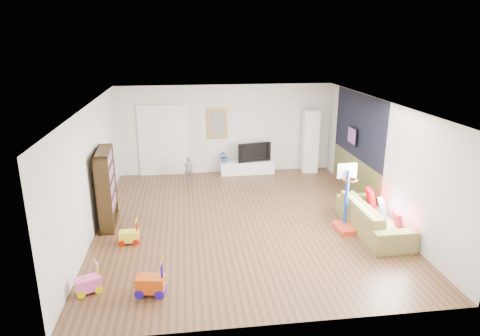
{
  "coord_description": "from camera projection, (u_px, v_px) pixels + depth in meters",
  "views": [
    {
      "loc": [
        -1.24,
        -8.99,
        4.11
      ],
      "look_at": [
        0.0,
        0.4,
        1.15
      ],
      "focal_mm": 32.0,
      "sensor_mm": 36.0,
      "label": 1
    }
  ],
  "objects": [
    {
      "name": "pillow_right",
      "position": [
        371.0,
        198.0,
        9.84
      ],
      "size": [
        0.16,
        0.41,
        0.4
      ],
      "primitive_type": "cube",
      "rotation": [
        0.0,
        0.0,
        -0.14
      ],
      "color": "#C30008",
      "rests_on": "sofa"
    },
    {
      "name": "bookshelf",
      "position": [
        106.0,
        188.0,
        9.45
      ],
      "size": [
        0.38,
        1.2,
        1.74
      ],
      "primitive_type": "cube",
      "rotation": [
        0.0,
        0.0,
        0.06
      ],
      "color": "#32230F",
      "rests_on": "ground"
    },
    {
      "name": "wall_right",
      "position": [
        381.0,
        159.0,
        9.89
      ],
      "size": [
        0.0,
        7.5,
        2.7
      ],
      "primitive_type": "cube",
      "color": "white",
      "rests_on": "ground"
    },
    {
      "name": "tall_cabinet",
      "position": [
        310.0,
        141.0,
        13.2
      ],
      "size": [
        0.48,
        0.48,
        1.94
      ],
      "primitive_type": "cube",
      "rotation": [
        0.0,
        0.0,
        -0.07
      ],
      "color": "white",
      "rests_on": "ground"
    },
    {
      "name": "pillow_center",
      "position": [
        382.0,
        209.0,
        9.22
      ],
      "size": [
        0.22,
        0.42,
        0.4
      ],
      "primitive_type": "cube",
      "rotation": [
        0.0,
        0.0,
        -0.3
      ],
      "color": "silver",
      "rests_on": "sofa"
    },
    {
      "name": "olive_wainscot",
      "position": [
        354.0,
        175.0,
        11.47
      ],
      "size": [
        0.01,
        3.2,
        1.0
      ],
      "primitive_type": "cube",
      "color": "brown",
      "rests_on": "wall_right"
    },
    {
      "name": "ride_on_orange",
      "position": [
        150.0,
        278.0,
        6.98
      ],
      "size": [
        0.5,
        0.35,
        0.62
      ],
      "primitive_type": "cube",
      "rotation": [
        0.0,
        0.0,
        -0.15
      ],
      "color": "#CB480D",
      "rests_on": "ground"
    },
    {
      "name": "wall_back",
      "position": [
        226.0,
        129.0,
        13.03
      ],
      "size": [
        6.5,
        0.0,
        2.7
      ],
      "primitive_type": "cube",
      "color": "silver",
      "rests_on": "ground"
    },
    {
      "name": "doorway",
      "position": [
        163.0,
        141.0,
        12.85
      ],
      "size": [
        1.45,
        0.06,
        2.1
      ],
      "primitive_type": "cube",
      "color": "white",
      "rests_on": "ground"
    },
    {
      "name": "wall_left",
      "position": [
        91.0,
        171.0,
        9.08
      ],
      "size": [
        0.0,
        7.5,
        2.7
      ],
      "primitive_type": "cube",
      "color": "silver",
      "rests_on": "ground"
    },
    {
      "name": "artwork_right",
      "position": [
        352.0,
        136.0,
        11.34
      ],
      "size": [
        0.04,
        0.56,
        0.46
      ],
      "primitive_type": "cube",
      "color": "#7F3F8C",
      "rests_on": "wall_right"
    },
    {
      "name": "wall_front",
      "position": [
        279.0,
        242.0,
        5.94
      ],
      "size": [
        6.5,
        0.0,
        2.7
      ],
      "primitive_type": "cube",
      "color": "silver",
      "rests_on": "ground"
    },
    {
      "name": "pillow_left",
      "position": [
        398.0,
        220.0,
        8.64
      ],
      "size": [
        0.15,
        0.36,
        0.35
      ],
      "primitive_type": "cube",
      "rotation": [
        0.0,
        0.0,
        -0.16
      ],
      "color": "#D1244B",
      "rests_on": "sofa"
    },
    {
      "name": "ceiling",
      "position": [
        242.0,
        104.0,
        9.08
      ],
      "size": [
        6.5,
        7.5,
        0.0
      ],
      "primitive_type": "cube",
      "color": "white",
      "rests_on": "ground"
    },
    {
      "name": "basketball_hoop",
      "position": [
        350.0,
        199.0,
        9.18
      ],
      "size": [
        0.54,
        0.65,
        1.48
      ],
      "primitive_type": "cube",
      "rotation": [
        0.0,
        0.0,
        0.06
      ],
      "color": "red",
      "rests_on": "ground"
    },
    {
      "name": "ride_on_yellow",
      "position": [
        129.0,
        232.0,
        8.72
      ],
      "size": [
        0.39,
        0.24,
        0.52
      ],
      "primitive_type": "cube",
      "rotation": [
        0.0,
        0.0,
        0.0
      ],
      "color": "yellow",
      "rests_on": "ground"
    },
    {
      "name": "navy_accent",
      "position": [
        359.0,
        126.0,
        11.07
      ],
      "size": [
        0.01,
        3.2,
        1.7
      ],
      "primitive_type": "cube",
      "color": "black",
      "rests_on": "wall_right"
    },
    {
      "name": "media_console",
      "position": [
        247.0,
        167.0,
        13.2
      ],
      "size": [
        1.66,
        0.45,
        0.39
      ],
      "primitive_type": "cube",
      "rotation": [
        0.0,
        0.0,
        0.02
      ],
      "color": "white",
      "rests_on": "ground"
    },
    {
      "name": "tv",
      "position": [
        253.0,
        152.0,
        13.1
      ],
      "size": [
        1.05,
        0.33,
        0.6
      ],
      "primitive_type": "imported",
      "rotation": [
        0.0,
        0.0,
        0.19
      ],
      "color": "black",
      "rests_on": "media_console"
    },
    {
      "name": "child",
      "position": [
        189.0,
        169.0,
        12.47
      ],
      "size": [
        0.3,
        0.22,
        0.73
      ],
      "primitive_type": "imported",
      "rotation": [
        0.0,
        0.0,
        3.33
      ],
      "color": "slate",
      "rests_on": "ground"
    },
    {
      "name": "painting_back",
      "position": [
        217.0,
        123.0,
        12.91
      ],
      "size": [
        0.62,
        0.06,
        0.92
      ],
      "primitive_type": "cube",
      "color": "gold",
      "rests_on": "wall_back"
    },
    {
      "name": "ride_on_pink",
      "position": [
        87.0,
        279.0,
        7.04
      ],
      "size": [
        0.46,
        0.38,
        0.53
      ],
      "primitive_type": "cube",
      "rotation": [
        0.0,
        0.0,
        0.4
      ],
      "color": "#F957B8",
      "rests_on": "ground"
    },
    {
      "name": "vase_plant",
      "position": [
        225.0,
        156.0,
        13.0
      ],
      "size": [
        0.39,
        0.35,
        0.39
      ],
      "primitive_type": "imported",
      "rotation": [
        0.0,
        0.0,
        0.12
      ],
      "color": "#234E87",
      "rests_on": "media_console"
    },
    {
      "name": "floor",
      "position": [
        242.0,
        220.0,
        9.89
      ],
      "size": [
        6.5,
        7.5,
        0.0
      ],
      "primitive_type": "cube",
      "color": "brown",
      "rests_on": "ground"
    },
    {
      "name": "sofa",
      "position": [
        374.0,
        217.0,
        9.26
      ],
      "size": [
        0.9,
        2.26,
        0.66
      ],
      "primitive_type": "imported",
      "rotation": [
        0.0,
        0.0,
        1.58
      ],
      "color": "olive",
      "rests_on": "ground"
    }
  ]
}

